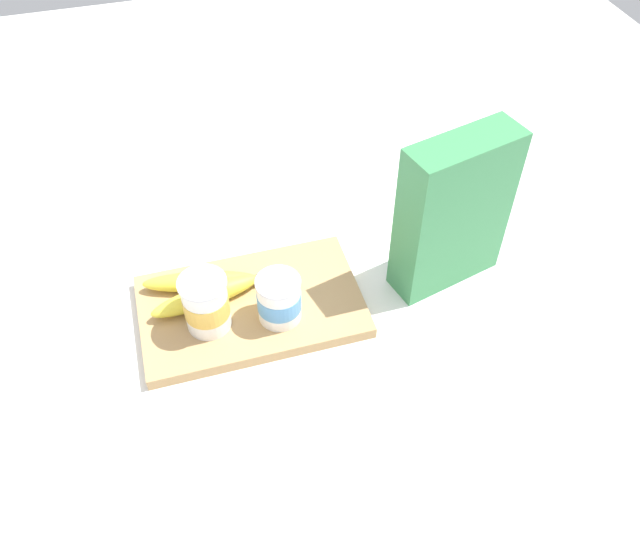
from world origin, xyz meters
TOP-DOWN VIEW (x-y plane):
  - ground_plane at (0.00, 0.00)m, footprint 2.40×2.40m
  - cutting_board at (0.00, 0.00)m, footprint 0.36×0.22m
  - cereal_box at (-0.33, 0.01)m, footprint 0.20×0.11m
  - yogurt_cup_front at (-0.04, 0.04)m, footprint 0.07×0.07m
  - yogurt_cup_back at (0.07, 0.03)m, footprint 0.07×0.07m
  - banana_bunch at (0.07, -0.03)m, footprint 0.19×0.10m

SIDE VIEW (x-z plane):
  - ground_plane at x=0.00m, z-range 0.00..0.00m
  - cutting_board at x=0.00m, z-range 0.00..0.02m
  - banana_bunch at x=0.07m, z-range 0.02..0.06m
  - yogurt_cup_front at x=-0.04m, z-range 0.02..0.10m
  - yogurt_cup_back at x=0.07m, z-range 0.02..0.12m
  - cereal_box at x=-0.33m, z-range 0.00..0.28m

